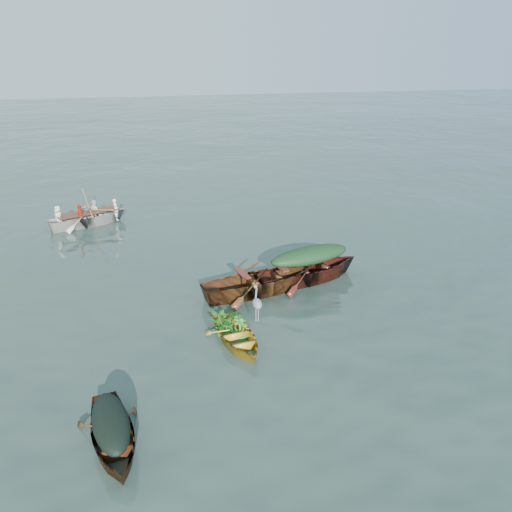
{
  "coord_description": "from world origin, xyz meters",
  "views": [
    {
      "loc": [
        -3.44,
        -12.22,
        6.54
      ],
      "look_at": [
        0.25,
        1.95,
        0.5
      ],
      "focal_mm": 35.0,
      "sensor_mm": 36.0,
      "label": 1
    }
  ],
  "objects_px": {
    "open_wooden_boat": "(261,292)",
    "rowed_boat": "(90,225)",
    "dark_covered_boat": "(114,445)",
    "green_tarp_boat": "(309,281)",
    "heron": "(257,309)",
    "yellow_dinghy": "(237,344)"
  },
  "relations": [
    {
      "from": "open_wooden_boat",
      "to": "rowed_boat",
      "type": "xyz_separation_m",
      "value": [
        -5.15,
        7.62,
        0.0
      ]
    },
    {
      "from": "dark_covered_boat",
      "to": "green_tarp_boat",
      "type": "height_order",
      "value": "green_tarp_boat"
    },
    {
      "from": "green_tarp_boat",
      "to": "open_wooden_boat",
      "type": "height_order",
      "value": "open_wooden_boat"
    },
    {
      "from": "dark_covered_boat",
      "to": "green_tarp_boat",
      "type": "distance_m",
      "value": 8.05
    },
    {
      "from": "heron",
      "to": "open_wooden_boat",
      "type": "bearing_deg",
      "value": 62.89
    },
    {
      "from": "yellow_dinghy",
      "to": "open_wooden_boat",
      "type": "bearing_deg",
      "value": 53.37
    },
    {
      "from": "dark_covered_boat",
      "to": "rowed_boat",
      "type": "height_order",
      "value": "rowed_boat"
    },
    {
      "from": "yellow_dinghy",
      "to": "heron",
      "type": "distance_m",
      "value": 0.98
    },
    {
      "from": "green_tarp_boat",
      "to": "open_wooden_boat",
      "type": "relative_size",
      "value": 0.99
    },
    {
      "from": "yellow_dinghy",
      "to": "heron",
      "type": "xyz_separation_m",
      "value": [
        0.53,
        0.14,
        0.81
      ]
    },
    {
      "from": "rowed_boat",
      "to": "heron",
      "type": "xyz_separation_m",
      "value": [
        4.4,
        -9.99,
        0.81
      ]
    },
    {
      "from": "yellow_dinghy",
      "to": "dark_covered_boat",
      "type": "distance_m",
      "value": 3.94
    },
    {
      "from": "rowed_boat",
      "to": "heron",
      "type": "distance_m",
      "value": 10.95
    },
    {
      "from": "green_tarp_boat",
      "to": "yellow_dinghy",
      "type": "bearing_deg",
      "value": 121.35
    },
    {
      "from": "yellow_dinghy",
      "to": "dark_covered_boat",
      "type": "height_order",
      "value": "dark_covered_boat"
    },
    {
      "from": "yellow_dinghy",
      "to": "dark_covered_boat",
      "type": "xyz_separation_m",
      "value": [
        -2.87,
        -2.7,
        0.0
      ]
    },
    {
      "from": "rowed_boat",
      "to": "heron",
      "type": "bearing_deg",
      "value": -176.66
    },
    {
      "from": "yellow_dinghy",
      "to": "rowed_boat",
      "type": "bearing_deg",
      "value": 101.23
    },
    {
      "from": "dark_covered_boat",
      "to": "green_tarp_boat",
      "type": "relative_size",
      "value": 0.63
    },
    {
      "from": "rowed_boat",
      "to": "yellow_dinghy",
      "type": "bearing_deg",
      "value": -179.54
    },
    {
      "from": "dark_covered_boat",
      "to": "heron",
      "type": "xyz_separation_m",
      "value": [
        3.41,
        2.84,
        0.81
      ]
    },
    {
      "from": "open_wooden_boat",
      "to": "green_tarp_boat",
      "type": "bearing_deg",
      "value": -86.06
    }
  ]
}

